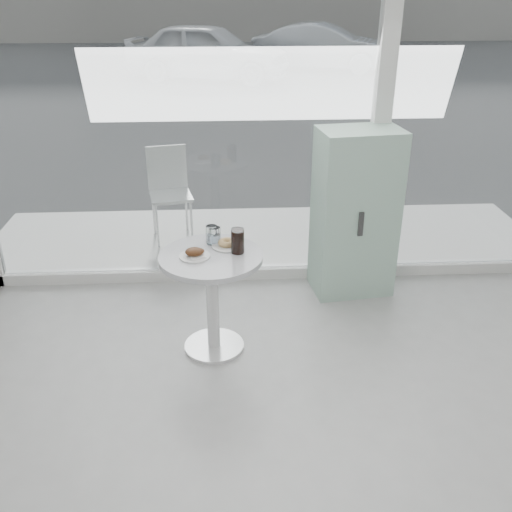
{
  "coord_description": "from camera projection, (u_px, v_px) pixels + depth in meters",
  "views": [
    {
      "loc": [
        -0.38,
        -1.62,
        2.48
      ],
      "look_at": [
        -0.2,
        1.7,
        0.85
      ],
      "focal_mm": 40.0,
      "sensor_mm": 36.0,
      "label": 1
    }
  ],
  "objects": [
    {
      "name": "water_tumbler_b",
      "position": [
        212.0,
        236.0,
        4.05
      ],
      "size": [
        0.08,
        0.08,
        0.13
      ],
      "color": "white",
      "rests_on": "main_table"
    },
    {
      "name": "car_white",
      "position": [
        207.0,
        51.0,
        14.89
      ],
      "size": [
        4.59,
        2.85,
        1.46
      ],
      "primitive_type": "imported",
      "rotation": [
        0.0,
        0.0,
        1.29
      ],
      "color": "silver",
      "rests_on": "street"
    },
    {
      "name": "mint_cabinet",
      "position": [
        355.0,
        213.0,
        4.75
      ],
      "size": [
        0.7,
        0.52,
        1.41
      ],
      "rotation": [
        0.0,
        0.0,
        0.13
      ],
      "color": "#98C2AB",
      "rests_on": "ground"
    },
    {
      "name": "storefront",
      "position": [
        281.0,
        85.0,
        4.5
      ],
      "size": [
        5.0,
        0.14,
        3.0
      ],
      "color": "white",
      "rests_on": "ground"
    },
    {
      "name": "street",
      "position": [
        236.0,
        70.0,
        16.91
      ],
      "size": [
        40.0,
        24.0,
        0.0
      ],
      "primitive_type": "cube",
      "color": "#3A3A3A",
      "rests_on": "ground"
    },
    {
      "name": "plate_donut",
      "position": [
        227.0,
        244.0,
        4.01
      ],
      "size": [
        0.22,
        0.22,
        0.05
      ],
      "color": "silver",
      "rests_on": "main_table"
    },
    {
      "name": "patio_deck",
      "position": [
        264.0,
        238.0,
        5.96
      ],
      "size": [
        5.6,
        1.6,
        0.05
      ],
      "primitive_type": "cube",
      "color": "silver",
      "rests_on": "ground"
    },
    {
      "name": "room_shell",
      "position": [
        408.0,
        276.0,
        1.22
      ],
      "size": [
        6.0,
        6.0,
        6.0
      ],
      "color": "white",
      "rests_on": "ground"
    },
    {
      "name": "car_silver",
      "position": [
        323.0,
        47.0,
        16.42
      ],
      "size": [
        4.21,
        2.49,
        1.31
      ],
      "primitive_type": "imported",
      "rotation": [
        0.0,
        0.0,
        1.27
      ],
      "color": "#B4B7BC",
      "rests_on": "street"
    },
    {
      "name": "patio_chair",
      "position": [
        169.0,
        187.0,
        5.74
      ],
      "size": [
        0.47,
        0.47,
        0.93
      ],
      "rotation": [
        0.0,
        0.0,
        0.21
      ],
      "color": "silver",
      "rests_on": "patio_deck"
    },
    {
      "name": "cola_glass",
      "position": [
        238.0,
        241.0,
        3.9
      ],
      "size": [
        0.09,
        0.09,
        0.18
      ],
      "color": "white",
      "rests_on": "main_table"
    },
    {
      "name": "plate_fritter",
      "position": [
        195.0,
        253.0,
        3.86
      ],
      "size": [
        0.21,
        0.21,
        0.07
      ],
      "color": "silver",
      "rests_on": "main_table"
    },
    {
      "name": "water_tumbler_a",
      "position": [
        215.0,
        236.0,
        4.05
      ],
      "size": [
        0.08,
        0.08,
        0.12
      ],
      "color": "white",
      "rests_on": "main_table"
    },
    {
      "name": "main_table",
      "position": [
        212.0,
        283.0,
        4.0
      ],
      "size": [
        0.72,
        0.72,
        0.77
      ],
      "color": "silver",
      "rests_on": "ground"
    }
  ]
}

